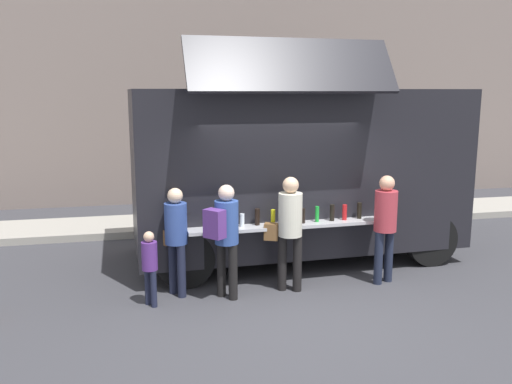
% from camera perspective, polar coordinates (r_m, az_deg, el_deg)
% --- Properties ---
extents(ground_plane, '(60.00, 60.00, 0.00)m').
position_cam_1_polar(ground_plane, '(7.72, 4.59, -12.03)').
color(ground_plane, '#38383D').
extents(curb_strip, '(28.00, 1.60, 0.15)m').
position_cam_1_polar(curb_strip, '(12.10, -18.22, -3.74)').
color(curb_strip, '#9E998E').
rests_on(curb_strip, ground).
extents(building_behind, '(32.00, 2.40, 8.58)m').
position_cam_1_polar(building_behind, '(15.63, -13.98, 15.21)').
color(building_behind, gray).
rests_on(building_behind, ground).
extents(food_truck_main, '(5.74, 3.21, 3.75)m').
position_cam_1_polar(food_truck_main, '(9.55, 4.23, 2.62)').
color(food_truck_main, black).
rests_on(food_truck_main, ground).
extents(trash_bin, '(0.60, 0.60, 0.99)m').
position_cam_1_polar(trash_bin, '(13.49, 18.08, -0.45)').
color(trash_bin, '#2F5B39').
rests_on(trash_bin, ground).
extents(customer_front_ordering, '(0.56, 0.40, 1.75)m').
position_cam_1_polar(customer_front_ordering, '(7.97, 3.55, -3.44)').
color(customer_front_ordering, black).
rests_on(customer_front_ordering, ground).
extents(customer_mid_with_backpack, '(0.53, 0.51, 1.68)m').
position_cam_1_polar(customer_mid_with_backpack, '(7.65, -3.34, -4.08)').
color(customer_mid_with_backpack, black).
rests_on(customer_mid_with_backpack, ground).
extents(customer_rear_waiting, '(0.41, 0.50, 1.62)m').
position_cam_1_polar(customer_rear_waiting, '(7.89, -8.59, -4.27)').
color(customer_rear_waiting, '#1D2136').
rests_on(customer_rear_waiting, ground).
extents(customer_extra_browsing, '(0.35, 0.35, 1.71)m').
position_cam_1_polar(customer_extra_browsing, '(8.52, 13.63, -2.87)').
color(customer_extra_browsing, '#1C2336').
rests_on(customer_extra_browsing, ground).
extents(child_near_queue, '(0.22, 0.22, 1.08)m').
position_cam_1_polar(child_near_queue, '(7.64, -11.27, -7.31)').
color(child_near_queue, '#1E2238').
rests_on(child_near_queue, ground).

